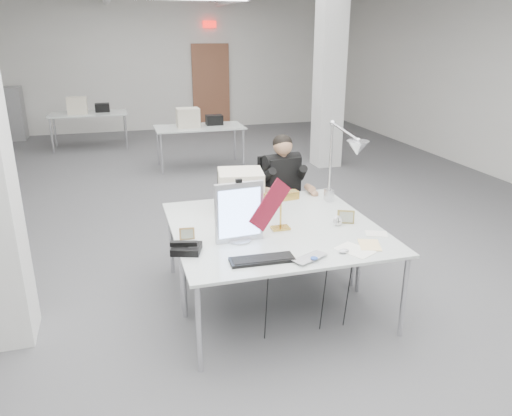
% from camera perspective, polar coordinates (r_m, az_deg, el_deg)
% --- Properties ---
extents(room_shell, '(10.04, 14.04, 3.24)m').
position_cam_1_polar(room_shell, '(6.31, -3.76, 13.12)').
color(room_shell, '#4E4D50').
rests_on(room_shell, ground).
extents(desk_main, '(1.80, 0.90, 0.02)m').
position_cam_1_polar(desk_main, '(4.08, 4.05, -4.48)').
color(desk_main, silver).
rests_on(desk_main, room_shell).
extents(desk_second, '(1.80, 0.90, 0.02)m').
position_cam_1_polar(desk_second, '(4.87, 0.47, -0.33)').
color(desk_second, silver).
rests_on(desk_second, room_shell).
extents(bg_desk_a, '(1.60, 0.80, 0.02)m').
position_cam_1_polar(bg_desk_a, '(9.27, -6.49, 9.16)').
color(bg_desk_a, silver).
rests_on(bg_desk_a, room_shell).
extents(bg_desk_b, '(1.60, 0.80, 0.02)m').
position_cam_1_polar(bg_desk_b, '(11.33, -18.64, 10.18)').
color(bg_desk_b, silver).
rests_on(bg_desk_b, room_shell).
extents(filing_cabinet, '(0.45, 0.55, 1.20)m').
position_cam_1_polar(filing_cabinet, '(12.96, -25.98, 9.68)').
color(filing_cabinet, gray).
rests_on(filing_cabinet, room_shell).
extents(office_chair, '(0.62, 0.62, 1.09)m').
position_cam_1_polar(office_chair, '(5.71, 2.80, 0.60)').
color(office_chair, black).
rests_on(office_chair, room_shell).
extents(seated_person, '(0.52, 0.60, 0.81)m').
position_cam_1_polar(seated_person, '(5.56, 3.02, 3.89)').
color(seated_person, black).
rests_on(seated_person, office_chair).
extents(monitor, '(0.41, 0.07, 0.50)m').
position_cam_1_polar(monitor, '(4.07, -1.94, -0.48)').
color(monitor, '#B9B9BE').
rests_on(monitor, desk_main).
extents(pennant, '(0.40, 0.13, 0.44)m').
position_cam_1_polar(pennant, '(4.08, 1.62, 0.36)').
color(pennant, maroon).
rests_on(pennant, monitor).
extents(keyboard, '(0.50, 0.18, 0.02)m').
position_cam_1_polar(keyboard, '(3.80, 0.69, -5.93)').
color(keyboard, black).
rests_on(keyboard, desk_main).
extents(laptop, '(0.35, 0.30, 0.02)m').
position_cam_1_polar(laptop, '(3.82, 6.65, -5.94)').
color(laptop, silver).
rests_on(laptop, desk_main).
extents(mouse, '(0.10, 0.08, 0.03)m').
position_cam_1_polar(mouse, '(3.99, 10.01, -4.87)').
color(mouse, silver).
rests_on(mouse, desk_main).
extents(bankers_lamp, '(0.32, 0.16, 0.34)m').
position_cam_1_polar(bankers_lamp, '(4.34, 2.84, -0.30)').
color(bankers_lamp, '#C5833D').
rests_on(bankers_lamp, desk_main).
extents(desk_phone, '(0.28, 0.26, 0.06)m').
position_cam_1_polar(desk_phone, '(3.98, -7.95, -4.63)').
color(desk_phone, black).
rests_on(desk_phone, desk_main).
extents(picture_frame_left, '(0.13, 0.05, 0.10)m').
position_cam_1_polar(picture_frame_left, '(4.21, -7.90, -2.92)').
color(picture_frame_left, tan).
rests_on(picture_frame_left, desk_main).
extents(picture_frame_right, '(0.16, 0.10, 0.12)m').
position_cam_1_polar(picture_frame_right, '(4.58, 10.22, -0.99)').
color(picture_frame_right, olive).
rests_on(picture_frame_right, desk_main).
extents(desk_clock, '(0.09, 0.06, 0.09)m').
position_cam_1_polar(desk_clock, '(4.51, 9.30, -1.42)').
color(desk_clock, silver).
rests_on(desk_clock, desk_main).
extents(paper_stack_a, '(0.31, 0.35, 0.01)m').
position_cam_1_polar(paper_stack_a, '(4.05, 11.23, -4.76)').
color(paper_stack_a, white).
rests_on(paper_stack_a, desk_main).
extents(paper_stack_b, '(0.23, 0.27, 0.01)m').
position_cam_1_polar(paper_stack_b, '(4.17, 12.85, -4.14)').
color(paper_stack_b, '#FFDB98').
rests_on(paper_stack_b, desk_main).
extents(paper_stack_c, '(0.22, 0.19, 0.01)m').
position_cam_1_polar(paper_stack_c, '(4.41, 13.59, -2.87)').
color(paper_stack_c, silver).
rests_on(paper_stack_c, desk_main).
extents(beige_monitor, '(0.47, 0.46, 0.39)m').
position_cam_1_polar(beige_monitor, '(4.79, -1.76, 1.97)').
color(beige_monitor, beige).
rests_on(beige_monitor, desk_second).
extents(architect_lamp, '(0.51, 0.81, 0.99)m').
position_cam_1_polar(architect_lamp, '(4.82, 9.78, 5.49)').
color(architect_lamp, '#B8B8BC').
rests_on(architect_lamp, desk_second).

